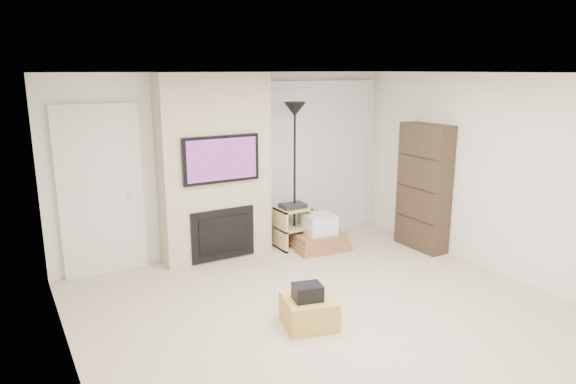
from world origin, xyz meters
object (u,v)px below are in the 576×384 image
ottoman (309,311)px  bookshelf (424,187)px  av_stand (293,225)px  box_stack (319,236)px  floor_lamp (295,134)px

ottoman → bookshelf: (2.67, 1.16, 0.75)m
av_stand → box_stack: av_stand is taller
av_stand → box_stack: size_ratio=0.81×
av_stand → ottoman: bearing=-116.8°
box_stack → bookshelf: bearing=-27.6°
bookshelf → box_stack: bearing=152.4°
ottoman → box_stack: bearing=53.8°
floor_lamp → av_stand: (-0.05, -0.03, -1.31)m
floor_lamp → ottoman: bearing=-117.4°
box_stack → bookshelf: bookshelf is taller
ottoman → bookshelf: 3.00m
ottoman → bookshelf: bearing=23.4°
bookshelf → floor_lamp: bearing=148.3°
av_stand → bookshelf: bookshelf is taller
floor_lamp → box_stack: size_ratio=2.57×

